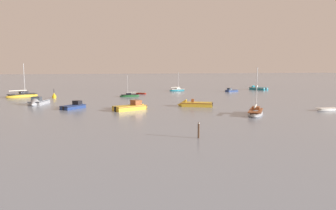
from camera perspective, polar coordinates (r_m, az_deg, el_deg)
The scene contains 14 objects.
sailboat_moored_0 at distance 71.22m, azimuth -7.31°, elevation 1.76°, with size 4.74×1.79×5.20m.
motorboat_moored_0 at distance 87.49m, azimuth 11.67°, elevation 2.63°, with size 4.55×2.49×1.64m.
motorboat_moored_1 at distance 52.27m, azimuth 4.54°, elevation 0.04°, with size 6.33×4.79×2.09m.
rowboat_moored_0 at distance 53.16m, azimuth 27.95°, elevation -0.76°, with size 3.87×1.42×0.60m.
sailboat_moored_1 at distance 44.23m, azimuth 16.28°, elevation -1.43°, with size 5.42×6.14×7.04m.
motorboat_moored_3 at distance 52.06m, azimuth -16.98°, elevation -0.28°, with size 4.67×4.62×1.86m.
motorboat_moored_4 at distance 98.26m, azimuth 16.36°, elevation 2.97°, with size 4.00×6.76×2.19m.
rowboat_moored_1 at distance 78.29m, azimuth -5.15°, elevation 2.17°, with size 2.90×2.75×0.47m.
sailboat_moored_2 at distance 88.63m, azimuth 1.74°, elevation 2.82°, with size 5.48×2.85×5.88m.
motorboat_moored_5 at distance 59.56m, azimuth -23.54°, elevation 0.37°, with size 3.75×6.17×2.22m.
motorboat_moored_6 at distance 48.28m, azimuth -6.34°, elevation -0.48°, with size 6.38×4.08×2.29m.
sailboat_moored_3 at distance 76.92m, azimuth -25.92°, elevation 1.60°, with size 7.40×5.41×8.08m.
channel_buoy at distance 71.81m, azimuth -20.79°, elevation 1.60°, with size 0.90×0.90×2.30m.
mooring_post_near at distance 28.37m, azimuth 5.83°, elevation -4.87°, with size 0.22×0.22×1.67m.
Camera 1 is at (-31.05, -22.47, 6.46)m, focal length 32.13 mm.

